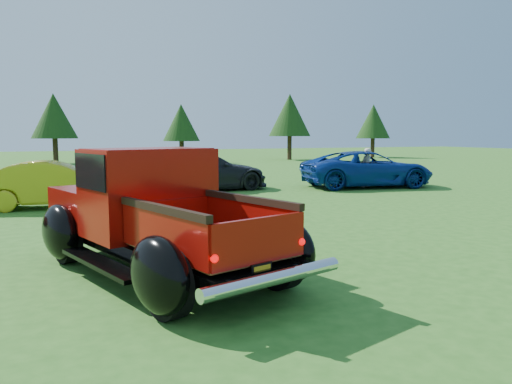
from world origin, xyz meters
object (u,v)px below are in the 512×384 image
Objects in this scene: tree_mid_right at (181,123)px; tree_east at (290,115)px; show_car_grey at (203,171)px; spectator at (366,167)px; pickup_truck at (149,213)px; show_car_blue at (367,169)px; show_car_yellow at (56,184)px; tree_far_east at (373,122)px; tree_mid_left at (54,116)px.

tree_mid_right is 9.04m from tree_east.
spectator is (6.43, -1.22, 0.05)m from show_car_grey.
pickup_truck is 10.96m from show_car_grey.
tree_east is at bearing 42.67° from pickup_truck.
show_car_blue is at bearing -108.33° from tree_east.
show_car_grey is at bearing 88.07° from show_car_blue.
show_car_grey is (3.92, 10.23, -0.17)m from pickup_truck.
show_car_yellow is at bearing 109.97° from show_car_grey.
tree_mid_right is 18.01m from tree_far_east.
tree_mid_left is 1.14× the size of tree_mid_right.
tree_mid_right is 0.88× the size of show_car_grey.
tree_east is 21.87m from show_car_blue.
show_car_grey is at bearing -137.66° from tree_far_east.
tree_east reaches higher than show_car_grey.
tree_mid_left is at bearing 74.41° from pickup_truck.
tree_mid_right is at bearing 57.64° from pickup_truck.
spectator is at bearing -0.95° from show_car_blue.
tree_mid_right reaches higher than spectator.
tree_east reaches higher than pickup_truck.
show_car_grey is 0.97× the size of show_car_blue.
show_car_blue is at bearing -63.14° from tree_mid_left.
tree_far_east is (18.00, 0.50, 0.27)m from tree_mid_right.
pickup_truck is 7.75m from show_car_yellow.
tree_mid_left is 0.93× the size of tree_east.
tree_mid_right is 0.92× the size of tree_far_east.
tree_far_east is 1.18× the size of show_car_yellow.
tree_far_east is 35.75m from show_car_yellow.
tree_mid_left reaches higher than show_car_yellow.
tree_east is at bearing -173.66° from tree_far_east.
pickup_truck is at bearing -164.17° from show_car_yellow.
tree_east is at bearing -3.18° from tree_mid_right.
tree_mid_left reaches higher than show_car_grey.
tree_mid_left is at bearing 173.66° from tree_mid_right.
tree_mid_right reaches higher than pickup_truck.
tree_east reaches higher than tree_far_east.
pickup_truck is at bearing -88.43° from tree_mid_left.
show_car_yellow is at bearing -140.16° from tree_far_east.
tree_mid_right reaches higher than show_car_blue.
pickup_truck is 13.65m from show_car_blue.
pickup_truck reaches higher than show_car_yellow.
tree_east is 1.33× the size of show_car_yellow.
tree_mid_right is (9.00, -1.00, -0.41)m from tree_mid_left.
spectator is (11.20, -21.98, -2.61)m from tree_mid_left.
show_car_yellow is 5.75m from show_car_grey.
tree_east is 3.48× the size of spectator.
pickup_truck reaches higher than spectator.
pickup_truck is 13.72m from spectator.
show_car_grey is 6.55m from show_car_blue.
show_car_grey is (4.77, -20.76, -2.66)m from tree_mid_left.
show_car_blue is (-15.82, -21.58, -2.53)m from tree_far_east.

